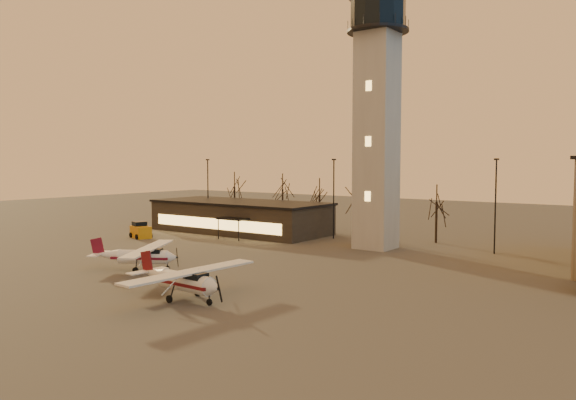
% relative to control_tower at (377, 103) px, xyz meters
% --- Properties ---
extents(ground, '(220.00, 220.00, 0.00)m').
position_rel_control_tower_xyz_m(ground, '(0.00, -30.00, -16.33)').
color(ground, '#464340').
rests_on(ground, ground).
extents(control_tower, '(6.80, 6.80, 32.60)m').
position_rel_control_tower_xyz_m(control_tower, '(0.00, 0.00, 0.00)').
color(control_tower, '#9B9893').
rests_on(control_tower, ground).
extents(terminal, '(25.40, 12.20, 4.30)m').
position_rel_control_tower_xyz_m(terminal, '(-21.99, 1.98, -14.17)').
color(terminal, black).
rests_on(terminal, ground).
extents(light_poles, '(58.50, 12.25, 10.14)m').
position_rel_control_tower_xyz_m(light_poles, '(0.50, 1.00, -10.92)').
color(light_poles, black).
rests_on(light_poles, ground).
extents(tree_row, '(37.20, 9.20, 8.80)m').
position_rel_control_tower_xyz_m(tree_row, '(-13.70, 9.16, -10.39)').
color(tree_row, black).
rests_on(tree_row, ground).
extents(cessna_front, '(9.02, 11.39, 3.14)m').
position_rel_control_tower_xyz_m(cessna_front, '(0.20, -29.28, -15.25)').
color(cessna_front, silver).
rests_on(cessna_front, ground).
extents(cessna_rear, '(8.56, 9.92, 2.96)m').
position_rel_control_tower_xyz_m(cessna_rear, '(-10.99, -23.83, -15.31)').
color(cessna_rear, white).
rests_on(cessna_rear, ground).
extents(service_cart, '(3.68, 2.92, 2.08)m').
position_rel_control_tower_xyz_m(service_cart, '(-28.41, -10.03, -15.53)').
color(service_cart, orange).
rests_on(service_cart, ground).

